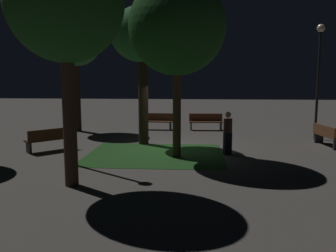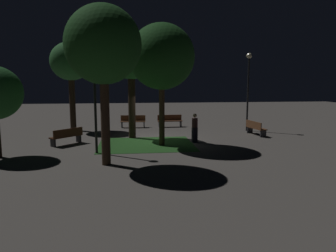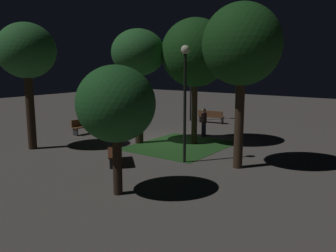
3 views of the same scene
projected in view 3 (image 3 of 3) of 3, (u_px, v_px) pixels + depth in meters
name	position (u px, v px, depth m)	size (l,w,h in m)	color
ground_plane	(165.00, 140.00, 19.22)	(60.00, 60.00, 0.00)	#56514C
grass_lawn	(181.00, 146.00, 17.78)	(5.04, 4.24, 0.01)	#23511E
bench_corner	(118.00, 120.00, 23.02)	(1.82, 0.55, 0.88)	brown
bench_back_row	(86.00, 125.00, 20.86)	(1.82, 0.56, 0.88)	brown
bench_front_left	(116.00, 152.00, 14.59)	(1.60, 1.63, 0.88)	#422314
bench_front_right	(211.00, 116.00, 24.49)	(0.73, 1.85, 0.88)	brown
tree_lawn_side	(116.00, 104.00, 10.70)	(2.43, 2.43, 4.06)	#2D2116
tree_right_canopy	(242.00, 46.00, 13.22)	(3.00, 3.00, 6.34)	#38281C
tree_back_left	(138.00, 55.00, 17.63)	(2.69, 2.69, 5.80)	#2D2116
tree_near_wall	(26.00, 52.00, 16.38)	(2.71, 2.71, 5.97)	#2D2116
tree_back_right	(195.00, 53.00, 17.48)	(3.39, 3.39, 6.31)	#423021
lamp_post_near_wall	(185.00, 85.00, 14.23)	(0.36, 0.36, 4.81)	black
lamp_post_path_center	(191.00, 72.00, 25.05)	(0.36, 0.36, 5.20)	black
pedestrian	(204.00, 122.00, 19.92)	(0.33, 0.32, 1.61)	black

